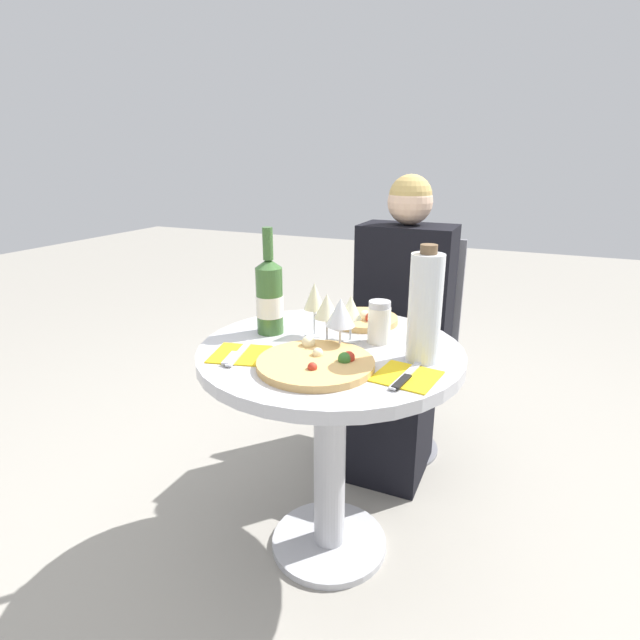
% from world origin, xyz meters
% --- Properties ---
extents(ground_plane, '(12.00, 12.00, 0.00)m').
position_xyz_m(ground_plane, '(0.00, 0.00, 0.00)').
color(ground_plane, gray).
rests_on(ground_plane, ground).
extents(dining_table, '(0.77, 0.77, 0.71)m').
position_xyz_m(dining_table, '(0.00, 0.00, 0.55)').
color(dining_table, '#B2B2B7').
rests_on(dining_table, ground_plane).
extents(chair_behind_diner, '(0.40, 0.40, 0.92)m').
position_xyz_m(chair_behind_diner, '(0.05, 0.73, 0.45)').
color(chair_behind_diner, slate).
rests_on(chair_behind_diner, ground_plane).
extents(seated_diner, '(0.37, 0.44, 1.18)m').
position_xyz_m(seated_diner, '(0.05, 0.58, 0.52)').
color(seated_diner, black).
rests_on(seated_diner, ground_plane).
extents(pizza_large, '(0.31, 0.31, 0.05)m').
position_xyz_m(pizza_large, '(0.02, -0.15, 0.73)').
color(pizza_large, tan).
rests_on(pizza_large, dining_table).
extents(pizza_small_far, '(0.23, 0.23, 0.05)m').
position_xyz_m(pizza_small_far, '(0.02, 0.25, 0.73)').
color(pizza_small_far, tan).
rests_on(pizza_small_far, dining_table).
extents(wine_bottle, '(0.08, 0.08, 0.33)m').
position_xyz_m(wine_bottle, '(-0.22, 0.04, 0.83)').
color(wine_bottle, '#38602D').
rests_on(wine_bottle, dining_table).
extents(tall_carafe, '(0.09, 0.09, 0.32)m').
position_xyz_m(tall_carafe, '(0.27, 0.01, 0.86)').
color(tall_carafe, silver).
rests_on(tall_carafe, dining_table).
extents(sugar_shaker, '(0.07, 0.07, 0.13)m').
position_xyz_m(sugar_shaker, '(0.12, 0.10, 0.78)').
color(sugar_shaker, silver).
rests_on(sugar_shaker, dining_table).
extents(wine_glass_front_right, '(0.08, 0.08, 0.15)m').
position_xyz_m(wine_glass_front_right, '(0.03, -0.01, 0.82)').
color(wine_glass_front_right, silver).
rests_on(wine_glass_front_right, dining_table).
extents(wine_glass_center, '(0.08, 0.08, 0.15)m').
position_xyz_m(wine_glass_center, '(-0.03, 0.03, 0.82)').
color(wine_glass_center, silver).
rests_on(wine_glass_center, dining_table).
extents(wine_glass_back_left, '(0.07, 0.07, 0.17)m').
position_xyz_m(wine_glass_back_left, '(-0.09, 0.08, 0.84)').
color(wine_glass_back_left, silver).
rests_on(wine_glass_back_left, dining_table).
extents(wine_glass_back_right, '(0.07, 0.07, 0.14)m').
position_xyz_m(wine_glass_back_right, '(0.03, 0.08, 0.81)').
color(wine_glass_back_right, silver).
rests_on(wine_glass_back_right, dining_table).
extents(place_setting_left, '(0.18, 0.19, 0.01)m').
position_xyz_m(place_setting_left, '(-0.21, -0.16, 0.72)').
color(place_setting_left, gold).
rests_on(place_setting_left, dining_table).
extents(place_setting_right, '(0.17, 0.19, 0.01)m').
position_xyz_m(place_setting_right, '(0.26, -0.12, 0.72)').
color(place_setting_right, gold).
rests_on(place_setting_right, dining_table).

